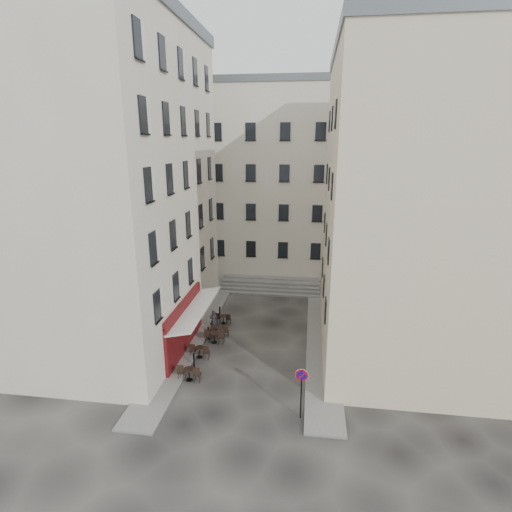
% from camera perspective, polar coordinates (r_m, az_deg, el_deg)
% --- Properties ---
extents(ground, '(90.00, 90.00, 0.00)m').
position_cam_1_polar(ground, '(25.68, -0.95, -14.94)').
color(ground, black).
rests_on(ground, ground).
extents(sidewalk_left, '(2.00, 22.00, 0.12)m').
position_cam_1_polar(sidewalk_left, '(29.98, -8.41, -10.15)').
color(sidewalk_left, slate).
rests_on(sidewalk_left, ground).
extents(sidewalk_right, '(2.00, 18.00, 0.12)m').
position_cam_1_polar(sidewalk_right, '(28.04, 9.36, -12.16)').
color(sidewalk_right, slate).
rests_on(sidewalk_right, ground).
extents(building_left, '(12.20, 16.20, 20.60)m').
position_cam_1_polar(building_left, '(28.52, -21.67, 9.10)').
color(building_left, beige).
rests_on(building_left, ground).
extents(building_right, '(12.20, 14.20, 18.60)m').
position_cam_1_polar(building_right, '(26.48, 23.44, 6.25)').
color(building_right, beige).
rests_on(building_right, ground).
extents(building_back, '(18.20, 10.20, 18.60)m').
position_cam_1_polar(building_back, '(41.14, 1.72, 10.65)').
color(building_back, beige).
rests_on(building_back, ground).
extents(cafe_storefront, '(1.74, 7.30, 3.50)m').
position_cam_1_polar(cafe_storefront, '(26.56, -10.00, -9.48)').
color(cafe_storefront, '#4C0A11').
rests_on(cafe_storefront, ground).
extents(stone_steps, '(9.00, 3.15, 0.80)m').
position_cam_1_polar(stone_steps, '(36.78, 2.06, -4.31)').
color(stone_steps, '#5F5C5A').
rests_on(stone_steps, ground).
extents(bollard_near, '(0.12, 0.12, 0.98)m').
position_cam_1_polar(bollard_near, '(25.22, -8.87, -14.39)').
color(bollard_near, black).
rests_on(bollard_near, ground).
extents(bollard_mid, '(0.12, 0.12, 0.98)m').
position_cam_1_polar(bollard_mid, '(28.17, -6.82, -10.85)').
color(bollard_mid, black).
rests_on(bollard_mid, ground).
extents(bollard_far, '(0.12, 0.12, 0.98)m').
position_cam_1_polar(bollard_far, '(31.23, -5.20, -7.98)').
color(bollard_far, black).
rests_on(bollard_far, ground).
extents(no_parking_sign, '(0.62, 0.12, 2.73)m').
position_cam_1_polar(no_parking_sign, '(20.40, 6.51, -17.71)').
color(no_parking_sign, black).
rests_on(no_parking_sign, ground).
extents(bistro_table_a, '(1.36, 0.64, 0.96)m').
position_cam_1_polar(bistro_table_a, '(24.06, -9.50, -16.15)').
color(bistro_table_a, black).
rests_on(bistro_table_a, ground).
extents(bistro_table_b, '(1.30, 0.61, 0.92)m').
position_cam_1_polar(bistro_table_b, '(26.16, -8.04, -13.29)').
color(bistro_table_b, black).
rests_on(bistro_table_b, ground).
extents(bistro_table_c, '(1.37, 0.64, 0.96)m').
position_cam_1_polar(bistro_table_c, '(27.74, -5.95, -11.34)').
color(bistro_table_c, black).
rests_on(bistro_table_c, ground).
extents(bistro_table_d, '(1.22, 0.57, 0.86)m').
position_cam_1_polar(bistro_table_d, '(28.58, -5.12, -10.57)').
color(bistro_table_d, black).
rests_on(bistro_table_d, ground).
extents(bistro_table_e, '(1.17, 0.55, 0.82)m').
position_cam_1_polar(bistro_table_e, '(30.39, -4.68, -8.89)').
color(bistro_table_e, black).
rests_on(bistro_table_e, ground).
extents(pedestrian, '(0.66, 0.51, 1.59)m').
position_cam_1_polar(pedestrian, '(29.22, -6.07, -9.18)').
color(pedestrian, '#222227').
rests_on(pedestrian, ground).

